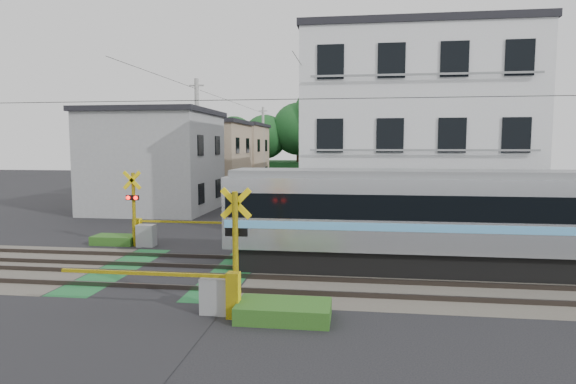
# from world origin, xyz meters

# --- Properties ---
(ground) EXTENTS (120.00, 120.00, 0.00)m
(ground) POSITION_xyz_m (0.00, 0.00, 0.00)
(ground) COLOR black
(track_bed) EXTENTS (120.00, 120.00, 0.14)m
(track_bed) POSITION_xyz_m (0.00, 0.00, 0.04)
(track_bed) COLOR #47423A
(track_bed) RESTS_ON ground
(commuter_train) EXTENTS (15.86, 2.51, 3.30)m
(commuter_train) POSITION_xyz_m (9.59, 1.20, 1.74)
(commuter_train) COLOR black
(commuter_train) RESTS_ON ground
(crossing_signal_near) EXTENTS (4.74, 0.65, 3.09)m
(crossing_signal_near) POSITION_xyz_m (2.59, -3.65, 0.71)
(crossing_signal_near) COLOR yellow
(crossing_signal_near) RESTS_ON ground
(crossing_signal_far) EXTENTS (4.74, 0.65, 3.09)m
(crossing_signal_far) POSITION_xyz_m (-2.59, 3.65, 0.71)
(crossing_signal_far) COLOR yellow
(crossing_signal_far) RESTS_ON ground
(apartment_block) EXTENTS (10.20, 8.36, 9.30)m
(apartment_block) POSITION_xyz_m (8.50, 9.49, 4.66)
(apartment_block) COLOR silver
(apartment_block) RESTS_ON ground
(houses_row) EXTENTS (22.07, 31.35, 6.80)m
(houses_row) POSITION_xyz_m (0.25, 25.92, 3.24)
(houses_row) COLOR #9B9D9F
(houses_row) RESTS_ON ground
(tree_hill) EXTENTS (40.00, 12.83, 11.92)m
(tree_hill) POSITION_xyz_m (2.28, 48.47, 5.30)
(tree_hill) COLOR #18491D
(tree_hill) RESTS_ON ground
(catenary) EXTENTS (60.00, 5.04, 7.00)m
(catenary) POSITION_xyz_m (6.00, 0.03, 3.70)
(catenary) COLOR #2D2D33
(catenary) RESTS_ON ground
(utility_poles) EXTENTS (7.90, 42.00, 8.00)m
(utility_poles) POSITION_xyz_m (-1.05, 23.01, 4.08)
(utility_poles) COLOR #A5A5A0
(utility_poles) RESTS_ON ground
(pedestrian) EXTENTS (0.65, 0.46, 1.66)m
(pedestrian) POSITION_xyz_m (-1.02, 31.77, 0.83)
(pedestrian) COLOR black
(pedestrian) RESTS_ON ground
(weed_patches) EXTENTS (10.25, 8.80, 0.40)m
(weed_patches) POSITION_xyz_m (1.76, -0.09, 0.18)
(weed_patches) COLOR #2D5E1E
(weed_patches) RESTS_ON ground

